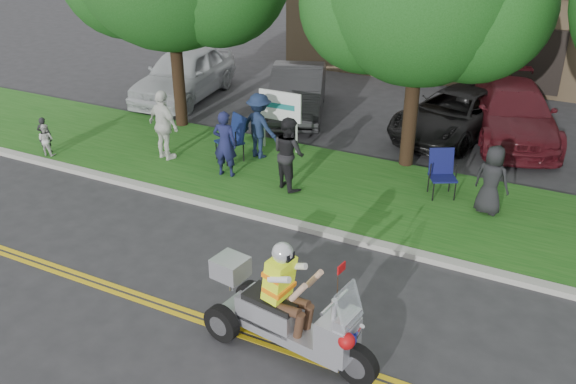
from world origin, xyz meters
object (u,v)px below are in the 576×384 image
at_px(lawn_chair_a, 234,135).
at_px(spectator_adult_left, 225,144).
at_px(spectator_adult_mid, 289,153).
at_px(parked_car_right, 513,112).
at_px(parked_car_far_left, 184,73).
at_px(spectator_adult_right, 164,125).
at_px(parked_car_mid, 455,114).
at_px(trike_scooter, 285,314).
at_px(lawn_chair_b, 442,170).
at_px(parked_car_left, 297,92).

relative_size(lawn_chair_a, spectator_adult_left, 0.72).
bearing_deg(spectator_adult_mid, parked_car_right, -94.93).
xyz_separation_m(spectator_adult_mid, parked_car_far_left, (-6.53, 4.94, -0.12)).
bearing_deg(parked_car_far_left, spectator_adult_left, -54.24).
xyz_separation_m(lawn_chair_a, parked_car_far_left, (-4.48, 4.08, 0.08)).
distance_m(spectator_adult_right, parked_car_mid, 8.37).
bearing_deg(trike_scooter, parked_car_mid, 97.57).
relative_size(spectator_adult_mid, parked_car_far_left, 0.35).
bearing_deg(lawn_chair_b, parked_car_mid, 70.30).
bearing_deg(spectator_adult_left, parked_car_left, -92.79).
bearing_deg(lawn_chair_a, spectator_adult_mid, 4.57).
relative_size(parked_car_mid, parked_car_right, 0.91).
xyz_separation_m(lawn_chair_b, spectator_adult_left, (-5.06, -1.37, 0.22)).
distance_m(lawn_chair_b, spectator_adult_mid, 3.59).
distance_m(spectator_adult_mid, parked_car_mid, 6.13).
distance_m(lawn_chair_b, parked_car_right, 4.93).
distance_m(parked_car_far_left, parked_car_left, 4.27).
height_order(trike_scooter, spectator_adult_mid, trike_scooter).
distance_m(parked_car_far_left, parked_car_right, 10.79).
relative_size(trike_scooter, spectator_adult_left, 1.77).
distance_m(trike_scooter, parked_car_mid, 10.59).
xyz_separation_m(trike_scooter, parked_car_right, (1.69, 11.22, 0.08)).
height_order(lawn_chair_a, spectator_adult_mid, spectator_adult_mid).
bearing_deg(lawn_chair_b, lawn_chair_a, 155.68).
bearing_deg(parked_car_right, spectator_adult_right, -160.22).
bearing_deg(parked_car_left, parked_car_right, -12.03).
xyz_separation_m(trike_scooter, lawn_chair_b, (0.84, 6.37, 0.04)).
relative_size(spectator_adult_mid, spectator_adult_right, 0.95).
relative_size(spectator_adult_mid, parked_car_left, 0.38).
bearing_deg(parked_car_right, spectator_adult_mid, -142.02).
distance_m(lawn_chair_a, lawn_chair_b, 5.40).
bearing_deg(lawn_chair_a, parked_car_far_left, 165.18).
distance_m(spectator_adult_mid, parked_car_far_left, 8.19).
bearing_deg(lawn_chair_b, parked_car_left, 116.98).
distance_m(lawn_chair_a, spectator_adult_right, 1.84).
relative_size(parked_car_left, parked_car_right, 0.89).
xyz_separation_m(lawn_chair_b, parked_car_left, (-5.60, 3.80, 0.05)).
height_order(spectator_adult_right, parked_car_far_left, spectator_adult_right).
height_order(lawn_chair_b, parked_car_mid, parked_car_mid).
bearing_deg(parked_car_mid, parked_car_far_left, -160.76).
relative_size(spectator_adult_left, spectator_adult_mid, 0.95).
relative_size(spectator_adult_mid, parked_car_right, 0.34).
bearing_deg(parked_car_far_left, parked_car_mid, -4.44).
bearing_deg(lawn_chair_a, lawn_chair_b, 31.98).
bearing_deg(parked_car_mid, parked_car_right, 38.17).
xyz_separation_m(lawn_chair_b, spectator_adult_right, (-7.04, -1.20, 0.31)).
xyz_separation_m(lawn_chair_b, parked_car_far_left, (-9.87, 3.65, 0.14)).
distance_m(lawn_chair_a, parked_car_left, 4.23).
bearing_deg(spectator_adult_right, spectator_adult_mid, -166.48).
height_order(lawn_chair_b, parked_car_left, parked_car_left).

